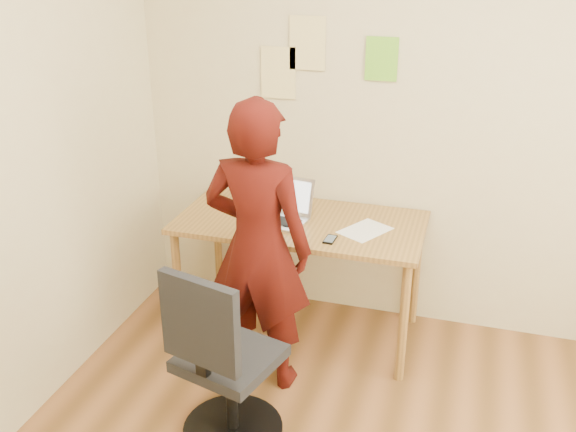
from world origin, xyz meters
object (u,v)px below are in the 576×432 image
(laptop, at_px, (282,211))
(phone, at_px, (330,239))
(office_chair, at_px, (222,370))
(person, at_px, (258,248))
(desk, at_px, (300,234))

(laptop, distance_m, phone, 0.39)
(office_chair, height_order, person, person)
(laptop, height_order, office_chair, laptop)
(desk, relative_size, laptop, 3.96)
(desk, height_order, phone, phone)
(phone, relative_size, office_chair, 0.12)
(desk, bearing_deg, person, -100.52)
(desk, xyz_separation_m, phone, (0.22, -0.21, 0.09))
(person, bearing_deg, laptop, -84.14)
(phone, distance_m, person, 0.41)
(desk, distance_m, phone, 0.32)
(desk, bearing_deg, phone, -43.23)
(laptop, height_order, phone, laptop)
(person, bearing_deg, office_chair, 93.87)
(phone, xyz_separation_m, person, (-0.31, -0.27, 0.03))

